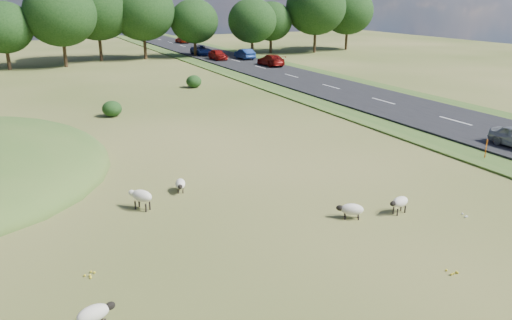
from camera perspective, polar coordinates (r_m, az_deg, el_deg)
The scene contains 15 objects.
ground at distance 39.36m, azimuth -12.90°, elevation 4.77°, with size 160.00×160.00×0.00m, color #344B17.
road at distance 55.94m, azimuth 5.09°, elevation 9.17°, with size 8.00×150.00×0.25m, color black.
treeline at distance 73.27m, azimuth -20.82°, elevation 15.29°, with size 96.28×14.66×11.70m.
shrubs at distance 45.67m, azimuth -20.28°, elevation 6.77°, with size 24.29×10.99×1.40m.
marker_post at distance 31.03m, azimuth 24.79°, elevation 1.11°, with size 0.06×0.06×1.20m, color #D8590C.
sheep_0 at distance 23.87m, azimuth -8.64°, elevation -2.74°, with size 0.71×1.09×0.61m.
sheep_1 at distance 21.16m, azimuth 10.83°, elevation -5.56°, with size 1.15×0.94×0.66m.
sheep_2 at distance 14.96m, azimuth -18.00°, elevation -16.34°, with size 1.15×0.68×0.80m.
sheep_3 at distance 22.07m, azimuth 16.09°, elevation -4.64°, with size 1.08×0.61×0.76m.
sheep_4 at distance 22.14m, azimuth -12.99°, elevation -4.02°, with size 1.04×1.23×0.90m.
car_0 at distance 72.72m, azimuth -4.38°, elevation 11.93°, with size 1.69×4.21×1.43m, color maroon.
car_2 at distance 73.38m, azimuth -1.30°, elevation 12.04°, with size 1.54×4.40×1.45m, color navy.
car_4 at distance 78.98m, azimuth -6.22°, elevation 12.36°, with size 2.32×5.03×1.40m, color navy.
car_5 at distance 66.07m, azimuth 1.71°, elevation 11.35°, with size 2.03×4.99×1.45m, color maroon.
car_6 at distance 100.57m, azimuth -8.42°, elevation 13.48°, with size 1.81×4.46×1.30m, color #9C2511.
Camera 1 is at (-8.35, -17.44, 8.82)m, focal length 35.00 mm.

